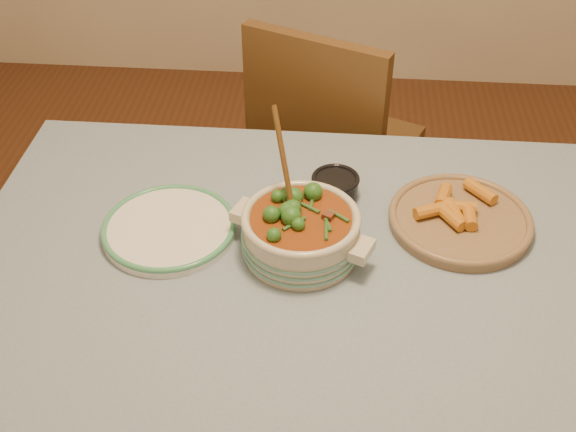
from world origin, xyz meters
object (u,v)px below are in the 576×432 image
Objects in this scene: stew_casserole at (301,229)px; white_plate at (169,228)px; dining_table at (350,307)px; condiment_bowl at (335,186)px; chair_far at (328,144)px; fried_plate at (460,218)px.

white_plate is at bearing 172.56° from stew_casserole.
dining_table is 14.70× the size of condiment_bowl.
condiment_bowl is 0.61m from chair_far.
stew_casserole is 0.34× the size of chair_far.
chair_far is (-0.03, 0.56, -0.26)m from condiment_bowl.
stew_casserole is 0.21m from condiment_bowl.
condiment_bowl is at bearing 116.25° from chair_far.
stew_casserole is 0.30m from white_plate.
condiment_bowl reaches higher than white_plate.
white_plate is (-0.29, 0.04, -0.05)m from stew_casserole.
chair_far is at bearing 116.14° from fried_plate.
stew_casserole is at bearing -108.82° from condiment_bowl.
dining_table is 5.31× the size of stew_casserole.
fried_plate is (0.24, 0.19, 0.11)m from dining_table.
chair_far reaches higher than dining_table.
chair_far is at bearing 93.06° from condiment_bowl.
white_plate is at bearing -172.91° from fried_plate.
dining_table is at bearing 118.45° from chair_far.
stew_casserole is 0.81m from chair_far.
condiment_bowl is 0.28× the size of fried_plate.
stew_casserole is 1.04× the size of white_plate.
condiment_bowl reaches higher than fried_plate.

